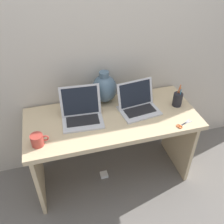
{
  "coord_description": "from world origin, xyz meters",
  "views": [
    {
      "loc": [
        -0.41,
        -1.5,
        1.97
      ],
      "look_at": [
        0.0,
        0.0,
        0.77
      ],
      "focal_mm": 39.95,
      "sensor_mm": 36.0,
      "label": 1
    }
  ],
  "objects_px": {
    "laptop_left": "(82,111)",
    "scissors": "(182,125)",
    "pen_cup": "(178,99)",
    "laptop_right": "(137,103)",
    "power_brick": "(104,175)",
    "green_vase": "(104,88)",
    "coffee_mug": "(38,140)"
  },
  "relations": [
    {
      "from": "laptop_right",
      "to": "power_brick",
      "type": "bearing_deg",
      "value": -171.17
    },
    {
      "from": "coffee_mug",
      "to": "power_brick",
      "type": "xyz_separation_m",
      "value": [
        0.5,
        0.16,
        -0.74
      ]
    },
    {
      "from": "laptop_right",
      "to": "scissors",
      "type": "relative_size",
      "value": 2.32
    },
    {
      "from": "laptop_left",
      "to": "coffee_mug",
      "type": "relative_size",
      "value": 2.62
    },
    {
      "from": "pen_cup",
      "to": "scissors",
      "type": "relative_size",
      "value": 1.3
    },
    {
      "from": "coffee_mug",
      "to": "green_vase",
      "type": "bearing_deg",
      "value": 34.85
    },
    {
      "from": "scissors",
      "to": "power_brick",
      "type": "distance_m",
      "value": 0.94
    },
    {
      "from": "green_vase",
      "to": "power_brick",
      "type": "distance_m",
      "value": 0.86
    },
    {
      "from": "scissors",
      "to": "laptop_left",
      "type": "bearing_deg",
      "value": 157.78
    },
    {
      "from": "scissors",
      "to": "pen_cup",
      "type": "bearing_deg",
      "value": 71.9
    },
    {
      "from": "green_vase",
      "to": "scissors",
      "type": "height_order",
      "value": "green_vase"
    },
    {
      "from": "pen_cup",
      "to": "power_brick",
      "type": "xyz_separation_m",
      "value": [
        -0.65,
        -0.01,
        -0.76
      ]
    },
    {
      "from": "laptop_left",
      "to": "scissors",
      "type": "distance_m",
      "value": 0.78
    },
    {
      "from": "power_brick",
      "to": "pen_cup",
      "type": "bearing_deg",
      "value": 0.63
    },
    {
      "from": "laptop_left",
      "to": "coffee_mug",
      "type": "distance_m",
      "value": 0.41
    },
    {
      "from": "laptop_left",
      "to": "scissors",
      "type": "height_order",
      "value": "laptop_left"
    },
    {
      "from": "power_brick",
      "to": "laptop_right",
      "type": "bearing_deg",
      "value": 8.83
    },
    {
      "from": "green_vase",
      "to": "coffee_mug",
      "type": "distance_m",
      "value": 0.71
    },
    {
      "from": "laptop_left",
      "to": "green_vase",
      "type": "bearing_deg",
      "value": 39.2
    },
    {
      "from": "laptop_left",
      "to": "scissors",
      "type": "relative_size",
      "value": 2.27
    },
    {
      "from": "pen_cup",
      "to": "laptop_left",
      "type": "bearing_deg",
      "value": 176.84
    },
    {
      "from": "laptop_left",
      "to": "laptop_right",
      "type": "distance_m",
      "value": 0.46
    },
    {
      "from": "coffee_mug",
      "to": "scissors",
      "type": "xyz_separation_m",
      "value": [
        1.07,
        -0.08,
        -0.04
      ]
    },
    {
      "from": "coffee_mug",
      "to": "power_brick",
      "type": "distance_m",
      "value": 0.91
    },
    {
      "from": "coffee_mug",
      "to": "scissors",
      "type": "relative_size",
      "value": 0.87
    },
    {
      "from": "power_brick",
      "to": "laptop_left",
      "type": "bearing_deg",
      "value": 161.26
    },
    {
      "from": "green_vase",
      "to": "pen_cup",
      "type": "bearing_deg",
      "value": -22.22
    },
    {
      "from": "coffee_mug",
      "to": "power_brick",
      "type": "bearing_deg",
      "value": 18.03
    },
    {
      "from": "laptop_left",
      "to": "power_brick",
      "type": "bearing_deg",
      "value": -18.74
    },
    {
      "from": "laptop_left",
      "to": "green_vase",
      "type": "distance_m",
      "value": 0.31
    },
    {
      "from": "pen_cup",
      "to": "green_vase",
      "type": "bearing_deg",
      "value": 157.78
    },
    {
      "from": "power_brick",
      "to": "coffee_mug",
      "type": "bearing_deg",
      "value": -161.97
    }
  ]
}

